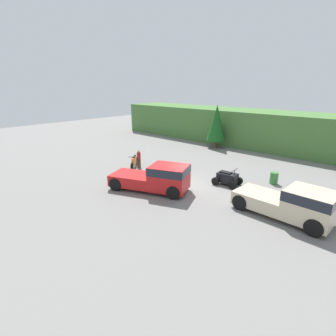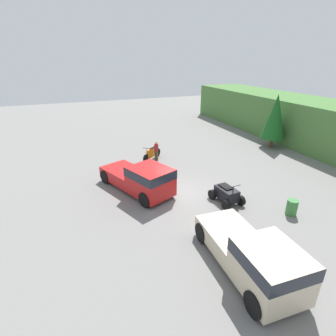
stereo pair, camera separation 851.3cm
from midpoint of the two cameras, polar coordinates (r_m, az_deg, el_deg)
name	(u,v)px [view 2 (the right image)]	position (r m, az deg, el deg)	size (l,w,h in m)	color
ground_plane	(180,194)	(17.41, 16.64, -3.55)	(80.00, 80.00, 0.00)	slate
tree_left	(275,117)	(28.35, 30.18, 10.65)	(2.17, 2.17, 4.93)	brown
pickup_truck_red	(142,178)	(16.67, 8.86, -0.20)	(5.84, 3.97, 1.92)	red
pickup_truck_second	(255,256)	(12.87, 36.71, -12.48)	(5.32, 2.38, 1.92)	beige
dirt_bike	(152,153)	(22.33, 7.40, 4.58)	(1.55, 1.98, 1.21)	black
quad_atv	(226,194)	(17.39, 26.16, -3.27)	(2.03, 1.45, 1.27)	black
rider_person	(156,150)	(22.06, 8.52, 5.28)	(0.45, 0.45, 1.61)	brown
steel_barrel	(292,207)	(18.12, 37.26, -4.98)	(0.58, 0.58, 0.88)	#387A38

